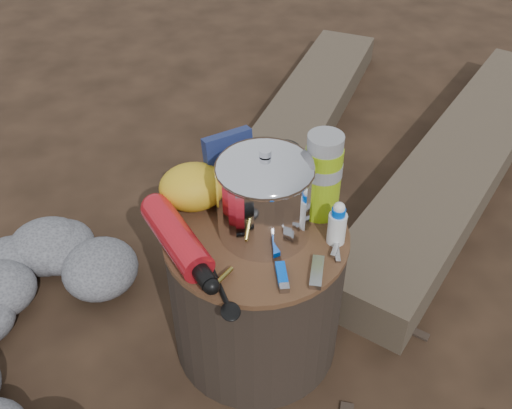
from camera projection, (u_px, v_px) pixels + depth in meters
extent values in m
plane|color=black|center=(256.00, 340.00, 1.62)|extent=(60.00, 60.00, 0.00)
cylinder|color=black|center=(256.00, 291.00, 1.49)|extent=(0.43, 0.43, 0.39)
cube|color=#43372A|center=(461.00, 162.00, 2.12)|extent=(1.36, 1.40, 0.14)
cube|color=#43372A|center=(304.00, 114.00, 2.40)|extent=(0.92, 1.30, 0.11)
cylinder|color=white|center=(264.00, 194.00, 1.37)|extent=(0.22, 0.22, 0.13)
cylinder|color=silver|center=(265.00, 194.00, 1.30)|extent=(0.21, 0.21, 0.21)
cylinder|color=#82A611|center=(323.00, 176.00, 1.35)|extent=(0.09, 0.09, 0.21)
cylinder|color=black|center=(283.00, 169.00, 1.45)|extent=(0.08, 0.08, 0.12)
ellipsoid|color=gold|center=(193.00, 187.00, 1.41)|extent=(0.16, 0.13, 0.11)
cube|color=#18224F|center=(230.00, 163.00, 1.44)|extent=(0.12, 0.07, 0.16)
cube|color=#0048CE|center=(282.00, 274.00, 1.26)|extent=(0.03, 0.08, 0.01)
cube|color=#9F9FA3|center=(317.00, 272.00, 1.26)|extent=(0.05, 0.09, 0.01)
cylinder|color=silver|center=(337.00, 225.00, 1.31)|extent=(0.04, 0.04, 0.10)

